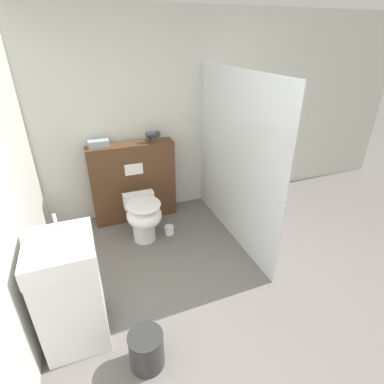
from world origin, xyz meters
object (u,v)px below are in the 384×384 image
(hair_drier, at_px, (153,135))
(waste_bin, at_px, (147,350))
(toilet, at_px, (144,216))
(sink_vanity, at_px, (70,291))

(hair_drier, xyz_separation_m, waste_bin, (-0.63, -2.04, -0.97))
(hair_drier, bearing_deg, toilet, -119.01)
(toilet, distance_m, sink_vanity, 1.32)
(hair_drier, bearing_deg, sink_vanity, -124.34)
(hair_drier, bearing_deg, waste_bin, -107.12)
(toilet, bearing_deg, waste_bin, -102.36)
(sink_vanity, bearing_deg, waste_bin, -44.43)
(sink_vanity, xyz_separation_m, hair_drier, (1.09, 1.59, 0.65))
(sink_vanity, distance_m, hair_drier, 2.03)
(sink_vanity, height_order, hair_drier, hair_drier)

